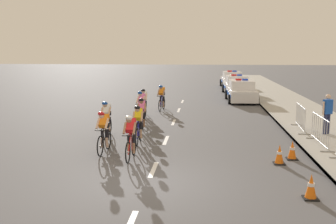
{
  "coord_description": "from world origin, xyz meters",
  "views": [
    {
      "loc": [
        1.53,
        -10.55,
        3.68
      ],
      "look_at": [
        0.05,
        5.66,
        1.1
      ],
      "focal_mm": 43.37,
      "sensor_mm": 36.0,
      "label": 1
    }
  ],
  "objects": [
    {
      "name": "ground_plane",
      "position": [
        0.0,
        0.0,
        0.0
      ],
      "size": [
        160.0,
        160.0,
        0.0
      ],
      "primitive_type": "plane",
      "color": "#56565B"
    },
    {
      "name": "sidewalk_slab",
      "position": [
        6.95,
        14.0,
        0.06
      ],
      "size": [
        3.71,
        60.0,
        0.12
      ],
      "primitive_type": "cube",
      "color": "#A3A099",
      "rests_on": "ground"
    },
    {
      "name": "kerb_edge",
      "position": [
        5.18,
        14.0,
        0.07
      ],
      "size": [
        0.16,
        60.0,
        0.13
      ],
      "primitive_type": "cube",
      "color": "#9E9E99",
      "rests_on": "ground"
    },
    {
      "name": "lane_markings_centre",
      "position": [
        0.0,
        7.32,
        0.0
      ],
      "size": [
        0.14,
        21.6,
        0.01
      ],
      "color": "white",
      "rests_on": "ground"
    },
    {
      "name": "cyclist_lead",
      "position": [
        -0.9,
        2.41,
        0.79
      ],
      "size": [
        0.42,
        1.72,
        1.56
      ],
      "color": "black",
      "rests_on": "ground"
    },
    {
      "name": "cyclist_second",
      "position": [
        -1.99,
        3.15,
        0.79
      ],
      "size": [
        0.42,
        1.72,
        1.56
      ],
      "color": "black",
      "rests_on": "ground"
    },
    {
      "name": "cyclist_third",
      "position": [
        -1.01,
        4.68,
        0.79
      ],
      "size": [
        0.42,
        1.72,
        1.56
      ],
      "color": "black",
      "rests_on": "ground"
    },
    {
      "name": "cyclist_fourth",
      "position": [
        -2.52,
        5.72,
        0.79
      ],
      "size": [
        0.42,
        1.72,
        1.56
      ],
      "color": "black",
      "rests_on": "ground"
    },
    {
      "name": "cyclist_fifth",
      "position": [
        -1.23,
        6.95,
        0.79
      ],
      "size": [
        0.44,
        1.72,
        1.56
      ],
      "color": "black",
      "rests_on": "ground"
    },
    {
      "name": "cyclist_sixth",
      "position": [
        -1.68,
        9.71,
        0.79
      ],
      "size": [
        0.45,
        1.72,
        1.56
      ],
      "color": "black",
      "rests_on": "ground"
    },
    {
      "name": "cyclist_seventh",
      "position": [
        -1.74,
        10.93,
        0.79
      ],
      "size": [
        0.42,
        1.72,
        1.56
      ],
      "color": "black",
      "rests_on": "ground"
    },
    {
      "name": "cyclist_eighth",
      "position": [
        -1.01,
        13.18,
        0.79
      ],
      "size": [
        0.45,
        1.72,
        1.56
      ],
      "color": "black",
      "rests_on": "ground"
    },
    {
      "name": "police_car_nearest",
      "position": [
        4.05,
        17.67,
        0.68
      ],
      "size": [
        2.09,
        4.45,
        1.59
      ],
      "color": "white",
      "rests_on": "ground"
    },
    {
      "name": "police_car_second",
      "position": [
        4.05,
        22.33,
        0.68
      ],
      "size": [
        2.16,
        4.48,
        1.59
      ],
      "color": "white",
      "rests_on": "ground"
    },
    {
      "name": "police_car_third",
      "position": [
        4.05,
        27.89,
        0.68
      ],
      "size": [
        2.13,
        4.46,
        1.59
      ],
      "color": "white",
      "rests_on": "ground"
    },
    {
      "name": "crowd_barrier_middle",
      "position": [
        5.8,
        4.6,
        0.65
      ],
      "size": [
        0.52,
        2.32,
        1.07
      ],
      "color": "#B7BABF",
      "rests_on": "sidewalk_slab"
    },
    {
      "name": "crowd_barrier_rear",
      "position": [
        5.74,
        7.45,
        0.65
      ],
      "size": [
        0.64,
        2.32,
        1.07
      ],
      "color": "#B7BABF",
      "rests_on": "sidewalk_slab"
    },
    {
      "name": "traffic_cone_near",
      "position": [
        4.16,
        -0.75,
        0.31
      ],
      "size": [
        0.36,
        0.36,
        0.64
      ],
      "color": "black",
      "rests_on": "ground"
    },
    {
      "name": "traffic_cone_mid",
      "position": [
        4.46,
        2.89,
        0.31
      ],
      "size": [
        0.36,
        0.36,
        0.64
      ],
      "color": "black",
      "rests_on": "ground"
    },
    {
      "name": "traffic_cone_far",
      "position": [
        3.94,
        2.29,
        0.31
      ],
      "size": [
        0.36,
        0.36,
        0.64
      ],
      "color": "black",
      "rests_on": "ground"
    },
    {
      "name": "spectator_closest",
      "position": [
        6.62,
        6.59,
        1.08
      ],
      "size": [
        0.5,
        0.36,
        1.68
      ],
      "color": "#23284C",
      "rests_on": "sidewalk_slab"
    }
  ]
}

